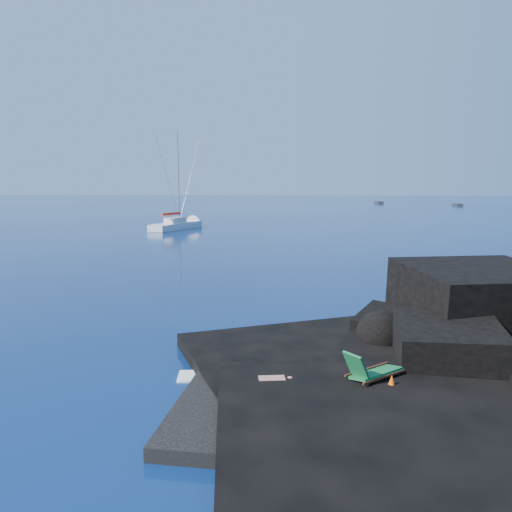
% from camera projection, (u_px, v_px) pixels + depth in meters
% --- Properties ---
extents(ground, '(400.00, 400.00, 0.00)m').
position_uv_depth(ground, '(167.00, 419.00, 12.72)').
color(ground, '#04123B').
rests_on(ground, ground).
extents(beach, '(9.08, 6.86, 0.70)m').
position_uv_depth(beach, '(342.00, 413.00, 13.01)').
color(beach, black).
rests_on(beach, ground).
extents(surf_foam, '(10.00, 8.00, 0.06)m').
position_uv_depth(surf_foam, '(340.00, 354.00, 17.43)').
color(surf_foam, white).
rests_on(surf_foam, ground).
extents(sailboat, '(6.92, 11.50, 12.08)m').
position_uv_depth(sailboat, '(177.00, 229.00, 62.74)').
color(sailboat, silver).
rests_on(sailboat, ground).
extents(deck_chair, '(1.91, 1.74, 1.24)m').
position_uv_depth(deck_chair, '(376.00, 365.00, 13.79)').
color(deck_chair, '#156232').
rests_on(deck_chair, beach).
extents(towel, '(1.80, 1.01, 0.05)m').
position_uv_depth(towel, '(272.00, 387.00, 13.78)').
color(towel, beige).
rests_on(towel, beach).
extents(sunbather, '(1.68, 0.68, 0.27)m').
position_uv_depth(sunbather, '(272.00, 381.00, 13.75)').
color(sunbather, '#B5775F').
rests_on(sunbather, towel).
extents(marker_cone, '(0.42, 0.42, 0.55)m').
position_uv_depth(marker_cone, '(392.00, 385.00, 13.30)').
color(marker_cone, '#E3570B').
rests_on(marker_cone, beach).
extents(distant_boat_a, '(1.71, 4.56, 0.60)m').
position_uv_depth(distant_boat_a, '(379.00, 203.00, 134.35)').
color(distant_boat_a, '#28282D').
rests_on(distant_boat_a, ground).
extents(distant_boat_b, '(1.31, 4.10, 0.55)m').
position_uv_depth(distant_boat_b, '(457.00, 206.00, 121.41)').
color(distant_boat_b, '#26262B').
rests_on(distant_boat_b, ground).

